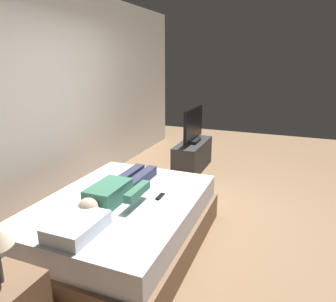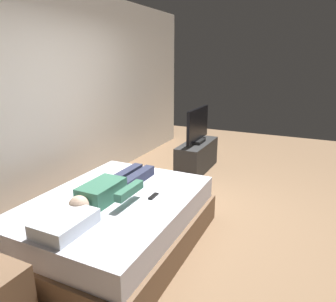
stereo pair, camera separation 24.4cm
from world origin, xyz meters
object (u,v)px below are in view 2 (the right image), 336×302
object	(u,v)px
pillow	(65,223)
person	(111,188)
tv	(198,126)
tv_stand	(197,156)
bed	(116,222)
remote	(153,196)

from	to	relation	value
pillow	person	world-z (taller)	person
person	tv	bearing A→B (deg)	-0.40
person	tv_stand	bearing A→B (deg)	-0.40
bed	tv	xyz separation A→B (m)	(2.50, 0.04, 0.52)
bed	tv	size ratio (longest dim) A/B	2.27
bed	person	bearing A→B (deg)	63.64
remote	tv_stand	bearing A→B (deg)	9.49
bed	person	xyz separation A→B (m)	(0.03, 0.06, 0.36)
remote	tv_stand	distance (m)	2.37
person	remote	bearing A→B (deg)	-69.53
person	tv_stand	xyz separation A→B (m)	(2.47, -0.02, -0.37)
bed	tv	world-z (taller)	tv
bed	pillow	size ratio (longest dim) A/B	4.16
bed	pillow	world-z (taller)	pillow
pillow	tv_stand	world-z (taller)	pillow
pillow	remote	world-z (taller)	pillow
person	tv	world-z (taller)	tv
bed	tv_stand	size ratio (longest dim) A/B	1.81
person	tv_stand	world-z (taller)	person
person	tv	distance (m)	2.48
remote	bed	bearing A→B (deg)	117.45
remote	tv	bearing A→B (deg)	9.49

